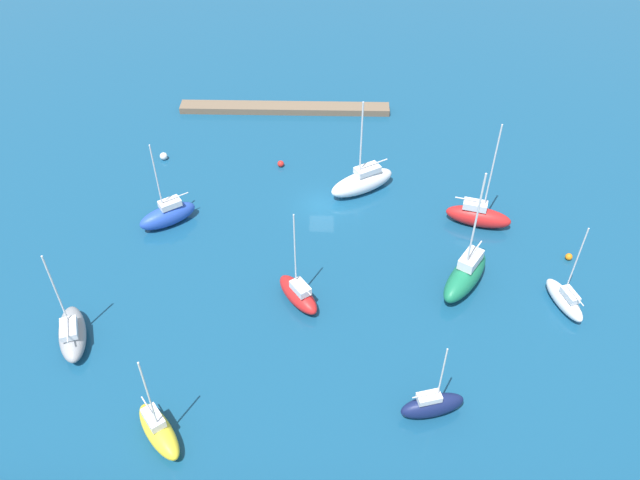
{
  "coord_description": "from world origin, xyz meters",
  "views": [
    {
      "loc": [
        -1.02,
        49.77,
        40.88
      ],
      "look_at": [
        0.0,
        6.87,
        1.5
      ],
      "focal_mm": 35.92,
      "sensor_mm": 36.0,
      "label": 1
    }
  ],
  "objects_px": {
    "sailboat_white_by_breakwater": "(565,299)",
    "mooring_buoy_white": "(164,156)",
    "sailboat_green_inner_mooring": "(465,275)",
    "sailboat_white_far_north": "(362,182)",
    "pier_dock": "(285,108)",
    "sailboat_red_near_pier": "(298,294)",
    "sailboat_red_east_end": "(478,215)",
    "sailboat_yellow_along_channel": "(158,430)",
    "sailboat_blue_lone_south": "(168,215)",
    "mooring_buoy_orange": "(569,257)",
    "sailboat_gray_mid_basin": "(72,333)",
    "sailboat_navy_off_beacon": "(432,405)",
    "mooring_buoy_red": "(281,164)"
  },
  "relations": [
    {
      "from": "sailboat_white_far_north",
      "to": "sailboat_red_near_pier",
      "type": "bearing_deg",
      "value": 38.58
    },
    {
      "from": "sailboat_blue_lone_south",
      "to": "sailboat_white_by_breakwater",
      "type": "bearing_deg",
      "value": 130.07
    },
    {
      "from": "sailboat_blue_lone_south",
      "to": "sailboat_white_far_north",
      "type": "xyz_separation_m",
      "value": [
        -18.84,
        -5.56,
        0.11
      ]
    },
    {
      "from": "sailboat_green_inner_mooring",
      "to": "mooring_buoy_orange",
      "type": "height_order",
      "value": "sailboat_green_inner_mooring"
    },
    {
      "from": "pier_dock",
      "to": "sailboat_red_near_pier",
      "type": "relative_size",
      "value": 2.65
    },
    {
      "from": "pier_dock",
      "to": "sailboat_white_by_breakwater",
      "type": "xyz_separation_m",
      "value": [
        -25.59,
        30.92,
        0.49
      ]
    },
    {
      "from": "sailboat_red_near_pier",
      "to": "sailboat_red_east_end",
      "type": "distance_m",
      "value": 19.77
    },
    {
      "from": "sailboat_white_by_breakwater",
      "to": "sailboat_yellow_along_channel",
      "type": "relative_size",
      "value": 0.96
    },
    {
      "from": "sailboat_gray_mid_basin",
      "to": "mooring_buoy_white",
      "type": "height_order",
      "value": "sailboat_gray_mid_basin"
    },
    {
      "from": "sailboat_yellow_along_channel",
      "to": "mooring_buoy_white",
      "type": "distance_m",
      "value": 34.27
    },
    {
      "from": "mooring_buoy_red",
      "to": "mooring_buoy_orange",
      "type": "xyz_separation_m",
      "value": [
        -27.3,
        13.76,
        -0.03
      ]
    },
    {
      "from": "sailboat_blue_lone_south",
      "to": "sailboat_white_far_north",
      "type": "distance_m",
      "value": 19.65
    },
    {
      "from": "sailboat_red_near_pier",
      "to": "sailboat_red_east_end",
      "type": "xyz_separation_m",
      "value": [
        -16.79,
        -10.44,
        0.16
      ]
    },
    {
      "from": "sailboat_gray_mid_basin",
      "to": "mooring_buoy_white",
      "type": "xyz_separation_m",
      "value": [
        -2.05,
        -25.24,
        -0.58
      ]
    },
    {
      "from": "sailboat_navy_off_beacon",
      "to": "sailboat_blue_lone_south",
      "type": "relative_size",
      "value": 0.8
    },
    {
      "from": "sailboat_red_east_end",
      "to": "sailboat_navy_off_beacon",
      "type": "bearing_deg",
      "value": -92.06
    },
    {
      "from": "sailboat_green_inner_mooring",
      "to": "sailboat_red_east_end",
      "type": "relative_size",
      "value": 1.09
    },
    {
      "from": "sailboat_white_by_breakwater",
      "to": "sailboat_red_near_pier",
      "type": "xyz_separation_m",
      "value": [
        22.43,
        -0.02,
        0.08
      ]
    },
    {
      "from": "sailboat_blue_lone_south",
      "to": "mooring_buoy_white",
      "type": "relative_size",
      "value": 11.26
    },
    {
      "from": "sailboat_red_near_pier",
      "to": "mooring_buoy_red",
      "type": "distance_m",
      "value": 19.73
    },
    {
      "from": "sailboat_navy_off_beacon",
      "to": "mooring_buoy_orange",
      "type": "distance_m",
      "value": 21.74
    },
    {
      "from": "pier_dock",
      "to": "mooring_buoy_red",
      "type": "xyz_separation_m",
      "value": [
        -0.3,
        11.39,
        -0.04
      ]
    },
    {
      "from": "sailboat_navy_off_beacon",
      "to": "sailboat_gray_mid_basin",
      "type": "distance_m",
      "value": 28.62
    },
    {
      "from": "mooring_buoy_white",
      "to": "mooring_buoy_red",
      "type": "xyz_separation_m",
      "value": [
        -12.9,
        1.01,
        -0.06
      ]
    },
    {
      "from": "pier_dock",
      "to": "mooring_buoy_red",
      "type": "height_order",
      "value": "pier_dock"
    },
    {
      "from": "pier_dock",
      "to": "sailboat_blue_lone_south",
      "type": "distance_m",
      "value": 23.28
    },
    {
      "from": "sailboat_white_by_breakwater",
      "to": "sailboat_gray_mid_basin",
      "type": "xyz_separation_m",
      "value": [
        40.24,
        4.7,
        0.11
      ]
    },
    {
      "from": "sailboat_green_inner_mooring",
      "to": "pier_dock",
      "type": "bearing_deg",
      "value": -115.11
    },
    {
      "from": "sailboat_blue_lone_south",
      "to": "sailboat_green_inner_mooring",
      "type": "bearing_deg",
      "value": 130.05
    },
    {
      "from": "sailboat_red_near_pier",
      "to": "mooring_buoy_red",
      "type": "xyz_separation_m",
      "value": [
        2.86,
        -19.51,
        -0.61
      ]
    },
    {
      "from": "sailboat_red_near_pier",
      "to": "mooring_buoy_orange",
      "type": "xyz_separation_m",
      "value": [
        -24.44,
        -5.74,
        -0.64
      ]
    },
    {
      "from": "sailboat_blue_lone_south",
      "to": "mooring_buoy_white",
      "type": "bearing_deg",
      "value": -110.17
    },
    {
      "from": "sailboat_red_near_pier",
      "to": "sailboat_white_by_breakwater",
      "type": "bearing_deg",
      "value": -126.05
    },
    {
      "from": "sailboat_white_by_breakwater",
      "to": "mooring_buoy_white",
      "type": "bearing_deg",
      "value": 42.72
    },
    {
      "from": "sailboat_gray_mid_basin",
      "to": "sailboat_red_east_end",
      "type": "bearing_deg",
      "value": -85.18
    },
    {
      "from": "sailboat_white_far_north",
      "to": "sailboat_navy_off_beacon",
      "type": "bearing_deg",
      "value": 68.75
    },
    {
      "from": "sailboat_white_far_north",
      "to": "mooring_buoy_orange",
      "type": "bearing_deg",
      "value": 121.82
    },
    {
      "from": "sailboat_red_east_end",
      "to": "mooring_buoy_white",
      "type": "bearing_deg",
      "value": 178.12
    },
    {
      "from": "sailboat_blue_lone_south",
      "to": "mooring_buoy_orange",
      "type": "bearing_deg",
      "value": 139.37
    },
    {
      "from": "sailboat_navy_off_beacon",
      "to": "sailboat_blue_lone_south",
      "type": "bearing_deg",
      "value": 123.77
    },
    {
      "from": "sailboat_navy_off_beacon",
      "to": "sailboat_yellow_along_channel",
      "type": "relative_size",
      "value": 0.82
    },
    {
      "from": "pier_dock",
      "to": "sailboat_gray_mid_basin",
      "type": "xyz_separation_m",
      "value": [
        14.65,
        35.62,
        0.6
      ]
    },
    {
      "from": "sailboat_white_by_breakwater",
      "to": "sailboat_blue_lone_south",
      "type": "relative_size",
      "value": 0.93
    },
    {
      "from": "sailboat_red_near_pier",
      "to": "mooring_buoy_white",
      "type": "relative_size",
      "value": 11.59
    },
    {
      "from": "sailboat_blue_lone_south",
      "to": "pier_dock",
      "type": "bearing_deg",
      "value": -149.56
    },
    {
      "from": "sailboat_green_inner_mooring",
      "to": "sailboat_white_far_north",
      "type": "xyz_separation_m",
      "value": [
        8.58,
        -13.19,
        -0.11
      ]
    },
    {
      "from": "sailboat_white_by_breakwater",
      "to": "sailboat_navy_off_beacon",
      "type": "height_order",
      "value": "sailboat_white_by_breakwater"
    },
    {
      "from": "sailboat_red_near_pier",
      "to": "sailboat_green_inner_mooring",
      "type": "height_order",
      "value": "sailboat_green_inner_mooring"
    },
    {
      "from": "sailboat_navy_off_beacon",
      "to": "mooring_buoy_orange",
      "type": "xyz_separation_m",
      "value": [
        -14.26,
        -16.4,
        -0.67
      ]
    },
    {
      "from": "sailboat_white_by_breakwater",
      "to": "mooring_buoy_red",
      "type": "distance_m",
      "value": 31.96
    }
  ]
}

